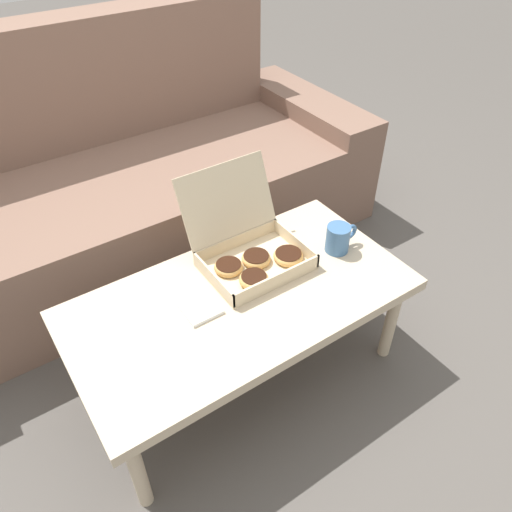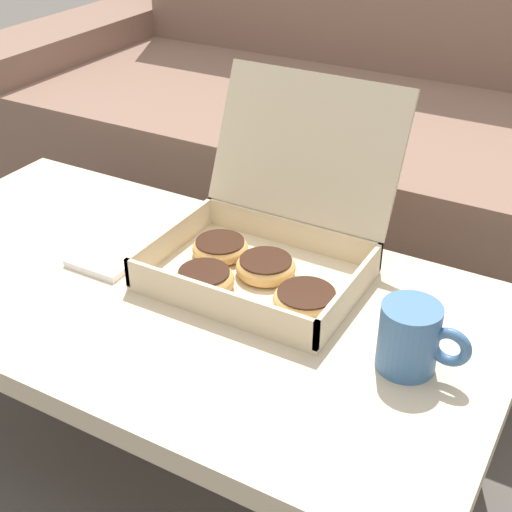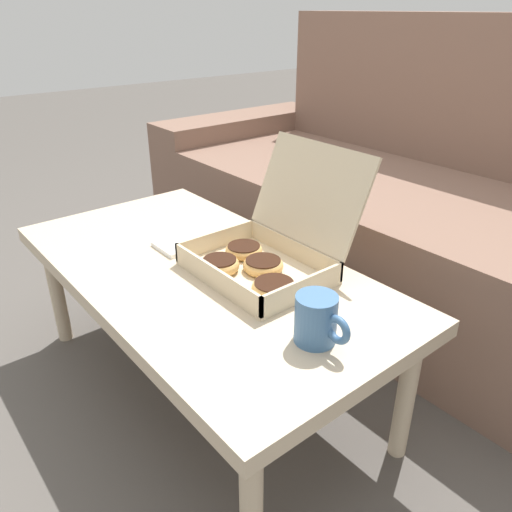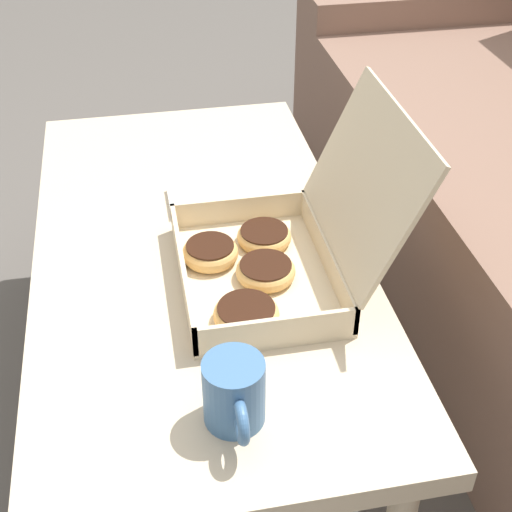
% 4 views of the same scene
% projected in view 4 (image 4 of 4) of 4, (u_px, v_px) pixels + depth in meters
% --- Properties ---
extents(ground_plane, '(12.00, 12.00, 0.00)m').
position_uv_depth(ground_plane, '(252.00, 385.00, 1.57)').
color(ground_plane, '#514C47').
extents(coffee_table, '(1.12, 0.59, 0.40)m').
position_uv_depth(coffee_table, '(198.00, 261.00, 1.33)').
color(coffee_table, '#C6B293').
rests_on(coffee_table, ground_plane).
extents(pastry_box, '(0.35, 0.36, 0.30)m').
position_uv_depth(pastry_box, '(272.00, 252.00, 1.20)').
color(pastry_box, beige).
rests_on(pastry_box, coffee_table).
extents(coffee_mug, '(0.13, 0.09, 0.10)m').
position_uv_depth(coffee_mug, '(234.00, 394.00, 0.95)').
color(coffee_mug, '#3D6693').
rests_on(coffee_mug, coffee_table).
extents(napkin_stack, '(0.11, 0.11, 0.01)m').
position_uv_depth(napkin_stack, '(197.00, 200.00, 1.42)').
color(napkin_stack, white).
rests_on(napkin_stack, coffee_table).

